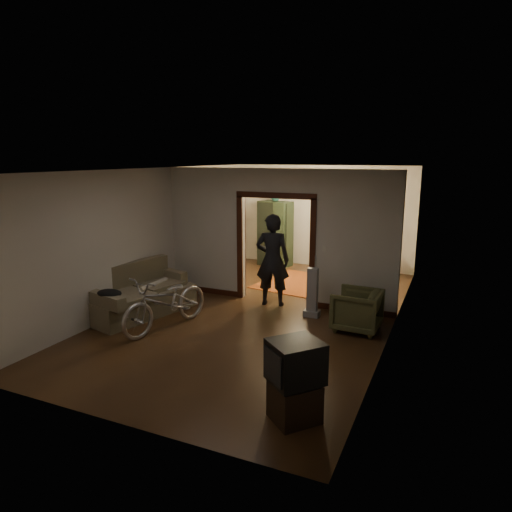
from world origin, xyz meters
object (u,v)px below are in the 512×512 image
Objects in this scene: armchair at (357,310)px; desk at (363,262)px; sofa at (140,290)px; person at (272,260)px; bicycle at (166,302)px; locker at (275,234)px.

desk is (-0.64, 3.83, 0.01)m from armchair.
armchair is 3.88m from desk.
sofa is 1.11× the size of person.
desk is (3.41, 4.69, -0.11)m from sofa.
bicycle reaches higher than desk.
person is at bearing 49.83° from sofa.
person is 3.41m from desk.
desk is (2.51, -0.20, -0.53)m from locker.
person reaches higher than armchair.
sofa is at bearing 24.47° from person.
desk is at bearing 77.20° from bicycle.
bicycle is 2.41m from person.
locker is (0.90, 4.88, 0.42)m from sofa.
locker reaches higher than desk.
sofa is 2.70m from person.
desk is at bearing 67.53° from sofa.
sofa is 1.17× the size of locker.
bicycle is 1.05× the size of locker.
armchair is 5.14m from locker.
bicycle is 1.89× the size of desk.
bicycle is 1.00× the size of person.
person is 3.54m from locker.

